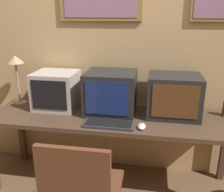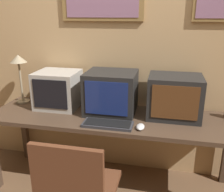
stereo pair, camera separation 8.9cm
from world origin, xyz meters
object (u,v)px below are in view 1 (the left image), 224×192
monitor_right (174,96)px  keyboard_main (109,124)px  monitor_left (56,90)px  mouse_near_keyboard (142,126)px  desk_lamp (16,66)px  monitor_center (111,92)px

monitor_right → keyboard_main: monitor_right is taller
monitor_left → mouse_near_keyboard: bearing=-21.4°
keyboard_main → desk_lamp: desk_lamp is taller
keyboard_main → mouse_near_keyboard: 0.26m
monitor_right → desk_lamp: desk_lamp is taller
keyboard_main → monitor_right: bearing=31.0°
monitor_right → mouse_near_keyboard: (-0.25, -0.31, -0.16)m
monitor_left → keyboard_main: 0.66m
monitor_right → desk_lamp: 1.50m
monitor_center → monitor_right: size_ratio=0.99×
monitor_left → desk_lamp: 0.46m
keyboard_main → mouse_near_keyboard: (0.26, -0.00, 0.00)m
keyboard_main → mouse_near_keyboard: size_ratio=3.59×
monitor_left → monitor_right: (1.07, -0.01, 0.01)m
monitor_left → keyboard_main: monitor_left is taller
monitor_right → mouse_near_keyboard: size_ratio=3.97×
monitor_center → mouse_near_keyboard: 0.45m
monitor_left → keyboard_main: bearing=-29.8°
mouse_near_keyboard → desk_lamp: 1.33m
monitor_right → desk_lamp: (-1.48, 0.05, 0.20)m
mouse_near_keyboard → desk_lamp: size_ratio=0.23×
monitor_left → monitor_right: bearing=-0.5°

